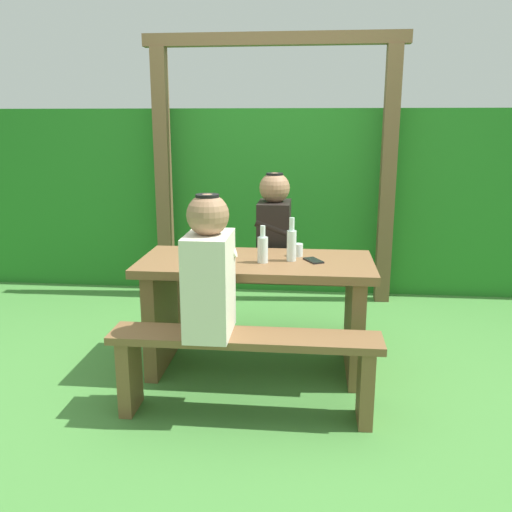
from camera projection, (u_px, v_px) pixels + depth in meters
ground_plane at (256, 368)px, 3.45m from camera, size 12.00×12.00×0.00m
hedge_backdrop at (278, 195)px, 5.36m from camera, size 6.40×1.09×1.62m
pergola_post_left at (163, 177)px, 4.70m from camera, size 0.12×0.12×2.10m
pergola_post_right at (388, 179)px, 4.51m from camera, size 0.12×0.12×2.10m
pergola_crossbeam at (274, 39)px, 4.34m from camera, size 2.14×0.10×0.10m
picnic_table at (256, 295)px, 3.33m from camera, size 1.40×0.64×0.71m
bench_near at (245, 358)px, 2.82m from camera, size 1.40×0.24×0.46m
bench_far at (264, 291)px, 3.92m from camera, size 1.40×0.24×0.46m
person_white_shirt at (209, 271)px, 2.73m from camera, size 0.25×0.35×0.72m
person_black_coat at (274, 229)px, 3.80m from camera, size 0.25×0.35×0.72m
drinking_glass at (298, 250)px, 3.36m from camera, size 0.07×0.07×0.08m
bottle_left at (263, 248)px, 3.20m from camera, size 0.06×0.06×0.22m
bottle_right at (292, 244)px, 3.23m from camera, size 0.06×0.06×0.26m
bottle_center at (218, 247)px, 3.19m from camera, size 0.07×0.07×0.23m
cell_phone at (313, 260)px, 3.24m from camera, size 0.13×0.16×0.01m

